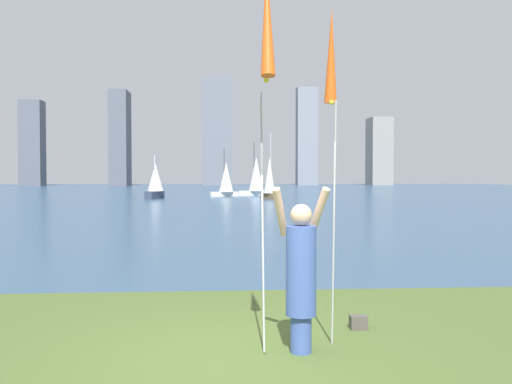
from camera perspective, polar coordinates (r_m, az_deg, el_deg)
ground at (r=57.44m, az=-3.74°, el=-0.38°), size 120.00×138.00×0.12m
person at (r=6.71m, az=4.58°, el=-8.03°), size 0.72×0.53×1.96m
kite_flag_left at (r=6.39m, az=1.12°, el=16.38°), size 0.16×1.09×4.50m
kite_flag_right at (r=7.23m, az=7.65°, el=12.69°), size 0.16×0.42×4.18m
bag at (r=7.97m, az=10.34°, el=-12.89°), size 0.23×0.17×0.19m
sailboat_0 at (r=54.53m, az=-3.07°, el=1.36°), size 2.82×1.74×4.66m
sailboat_2 at (r=49.97m, az=-10.18°, el=1.11°), size 1.71×2.81×3.82m
sailboat_3 at (r=56.80m, az=0.00°, el=1.61°), size 3.07×1.59×5.42m
sailboat_4 at (r=48.48m, az=1.40°, el=1.39°), size 1.73×1.89×5.71m
skyline_tower_0 at (r=112.86m, az=-21.77°, el=4.61°), size 3.98×3.75×15.84m
skyline_tower_1 at (r=108.11m, az=-13.63°, el=5.29°), size 3.24×6.40×17.62m
skyline_tower_2 at (r=108.81m, az=-3.94°, el=6.11°), size 5.68×3.16×20.64m
skyline_tower_3 at (r=112.07m, az=5.18°, el=5.62°), size 4.03×3.24×19.23m
skyline_tower_4 at (r=115.42m, az=12.39°, el=4.03°), size 4.17×5.54×13.45m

